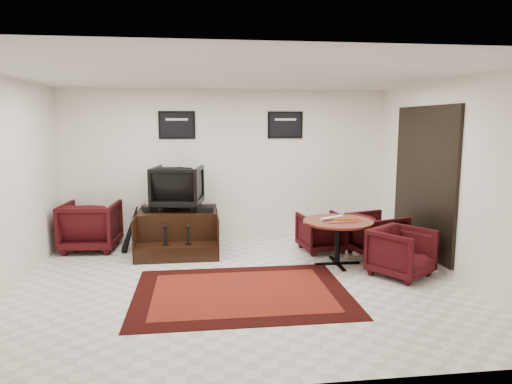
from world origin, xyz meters
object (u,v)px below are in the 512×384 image
at_px(shine_chair, 177,185).
at_px(armchair_side, 91,223).
at_px(meeting_table, 338,226).
at_px(table_chair_window, 377,232).
at_px(table_chair_back, 321,230).
at_px(table_chair_corner, 402,250).
at_px(shine_podium, 178,232).

bearing_deg(shine_chair, armchair_side, 7.24).
relative_size(shine_chair, meeting_table, 0.79).
bearing_deg(table_chair_window, meeting_table, 98.47).
relative_size(meeting_table, table_chair_window, 1.36).
distance_m(table_chair_back, table_chair_corner, 1.64).
height_order(meeting_table, table_chair_back, table_chair_back).
distance_m(shine_chair, table_chair_back, 2.61).
bearing_deg(table_chair_back, table_chair_corner, 110.05).
xyz_separation_m(table_chair_window, table_chair_corner, (-0.04, -1.03, -0.01)).
xyz_separation_m(shine_chair, table_chair_corner, (3.24, -1.94, -0.73)).
distance_m(armchair_side, meeting_table, 4.22).
relative_size(table_chair_back, table_chair_window, 0.92).
xyz_separation_m(shine_podium, shine_chair, (0.00, 0.14, 0.80)).
bearing_deg(armchair_side, shine_podium, 176.41).
height_order(shine_chair, table_chair_corner, shine_chair).
distance_m(meeting_table, table_chair_window, 0.91).
xyz_separation_m(shine_chair, armchair_side, (-1.51, 0.05, -0.65)).
distance_m(shine_podium, table_chair_window, 3.37).
xyz_separation_m(meeting_table, table_chair_window, (0.79, 0.39, -0.22)).
distance_m(shine_podium, armchair_side, 1.52).
height_order(shine_chair, armchair_side, shine_chair).
xyz_separation_m(shine_chair, table_chair_window, (3.28, -0.91, -0.73)).
distance_m(shine_podium, table_chair_corner, 3.71).
height_order(shine_podium, table_chair_corner, table_chair_corner).
xyz_separation_m(table_chair_back, table_chair_window, (0.83, -0.40, 0.03)).
bearing_deg(table_chair_window, table_chair_corner, 159.96).
relative_size(meeting_table, table_chair_back, 1.48).
bearing_deg(table_chair_corner, shine_podium, 115.54).
xyz_separation_m(meeting_table, table_chair_back, (-0.04, 0.79, -0.25)).
bearing_deg(armchair_side, table_chair_back, 175.67).
xyz_separation_m(shine_podium, table_chair_back, (2.45, -0.37, 0.04)).
bearing_deg(meeting_table, table_chair_corner, -40.49).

